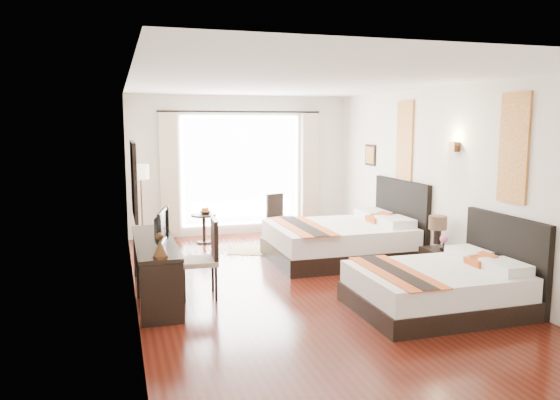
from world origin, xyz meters
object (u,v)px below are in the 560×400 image
object	(u,v)px
side_table	(204,229)
window_chair	(280,226)
nightstand	(438,264)
television	(157,227)
table_lamp	(438,225)
bed_near	(442,286)
vase	(444,243)
fruit_bowl	(205,212)
desk_chair	(201,274)
console_desk	(155,268)
floor_lamp	(141,178)
bed_far	(344,240)

from	to	relation	value
side_table	window_chair	size ratio (longest dim) A/B	0.62
nightstand	television	xyz separation A→B (m)	(-3.97, 0.09, 0.75)
table_lamp	bed_near	bearing A→B (deg)	-119.99
vase	fruit_bowl	bearing A→B (deg)	128.60
desk_chair	side_table	bearing A→B (deg)	-95.94
table_lamp	window_chair	xyz separation A→B (m)	(-1.45, 3.14, -0.51)
console_desk	desk_chair	distance (m)	0.59
television	table_lamp	bearing A→B (deg)	-77.19
floor_lamp	window_chair	world-z (taller)	floor_lamp
bed_near	table_lamp	xyz separation A→B (m)	(0.73, 1.26, 0.49)
window_chair	desk_chair	bearing A→B (deg)	-54.80
desk_chair	window_chair	distance (m)	3.67
bed_near	table_lamp	size ratio (longest dim) A/B	4.81
television	fruit_bowl	world-z (taller)	television
bed_near	side_table	size ratio (longest dim) A/B	3.61
vase	window_chair	world-z (taller)	window_chair
television	fruit_bowl	bearing A→B (deg)	-5.94
window_chair	side_table	bearing A→B (deg)	-118.12
television	floor_lamp	xyz separation A→B (m)	(-0.03, 3.42, 0.30)
side_table	window_chair	world-z (taller)	window_chair
side_table	bed_far	bearing A→B (deg)	-43.60
bed_far	television	distance (m)	3.48
console_desk	floor_lamp	distance (m)	3.28
vase	television	xyz separation A→B (m)	(-3.97, 0.22, 0.41)
bed_far	bed_near	bearing A→B (deg)	-86.73
nightstand	side_table	distance (m)	4.46
nightstand	table_lamp	distance (m)	0.57
table_lamp	television	xyz separation A→B (m)	(-4.00, -0.00, 0.19)
desk_chair	nightstand	bearing A→B (deg)	-179.04
bed_near	vase	distance (m)	1.27
vase	desk_chair	world-z (taller)	desk_chair
nightstand	desk_chair	world-z (taller)	desk_chair
desk_chair	fruit_bowl	distance (m)	3.32
console_desk	window_chair	distance (m)	3.87
bed_far	console_desk	xyz separation A→B (m)	(-3.15, -1.12, 0.04)
bed_far	fruit_bowl	world-z (taller)	bed_far
table_lamp	nightstand	bearing A→B (deg)	-108.05
nightstand	console_desk	distance (m)	4.01
console_desk	desk_chair	world-z (taller)	desk_chair
bed_far	desk_chair	world-z (taller)	bed_far
nightstand	desk_chair	size ratio (longest dim) A/B	0.46
vase	window_chair	bearing A→B (deg)	112.84
table_lamp	floor_lamp	size ratio (longest dim) A/B	0.28
vase	console_desk	xyz separation A→B (m)	(-3.99, 0.48, -0.18)
floor_lamp	vase	bearing A→B (deg)	-42.32
desk_chair	window_chair	xyz separation A→B (m)	(2.01, 3.07, -0.04)
bed_near	nightstand	xyz separation A→B (m)	(0.70, 1.17, -0.07)
floor_lamp	nightstand	bearing A→B (deg)	-41.24
television	window_chair	distance (m)	4.11
bed_far	desk_chair	xyz separation A→B (m)	(-2.58, -1.30, -0.02)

